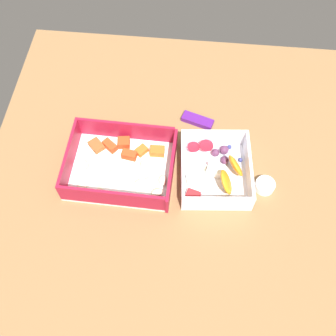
{
  "coord_description": "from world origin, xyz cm",
  "views": [
    {
      "loc": [
        2.02,
        -39.48,
        75.99
      ],
      "look_at": [
        -1.91,
        1.03,
        4.0
      ],
      "focal_mm": 43.47,
      "sensor_mm": 36.0,
      "label": 1
    }
  ],
  "objects_px": {
    "pasta_container": "(121,165)",
    "fruit_bowl": "(216,170)",
    "paper_cup_liner": "(265,186)",
    "candy_bar": "(198,120)"
  },
  "relations": [
    {
      "from": "paper_cup_liner",
      "to": "fruit_bowl",
      "type": "bearing_deg",
      "value": 167.8
    },
    {
      "from": "pasta_container",
      "to": "fruit_bowl",
      "type": "relative_size",
      "value": 1.29
    },
    {
      "from": "fruit_bowl",
      "to": "paper_cup_liner",
      "type": "xyz_separation_m",
      "value": [
        0.1,
        -0.02,
        -0.01
      ]
    },
    {
      "from": "paper_cup_liner",
      "to": "candy_bar",
      "type": "bearing_deg",
      "value": 133.92
    },
    {
      "from": "fruit_bowl",
      "to": "paper_cup_liner",
      "type": "relative_size",
      "value": 4.28
    },
    {
      "from": "pasta_container",
      "to": "paper_cup_liner",
      "type": "height_order",
      "value": "pasta_container"
    },
    {
      "from": "pasta_container",
      "to": "fruit_bowl",
      "type": "distance_m",
      "value": 0.19
    },
    {
      "from": "pasta_container",
      "to": "fruit_bowl",
      "type": "xyz_separation_m",
      "value": [
        0.19,
        0.01,
        0.0
      ]
    },
    {
      "from": "pasta_container",
      "to": "candy_bar",
      "type": "relative_size",
      "value": 3.13
    },
    {
      "from": "pasta_container",
      "to": "fruit_bowl",
      "type": "height_order",
      "value": "fruit_bowl"
    }
  ]
}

